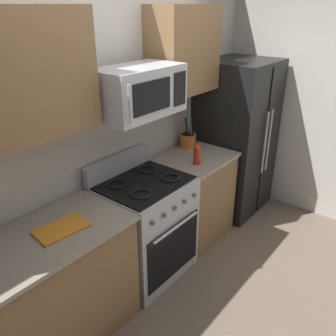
% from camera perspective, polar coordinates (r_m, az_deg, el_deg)
% --- Properties ---
extents(ground_plane, '(16.00, 16.00, 0.00)m').
position_cam_1_polar(ground_plane, '(3.19, 6.48, -20.87)').
color(ground_plane, '#6B5B4C').
extents(wall_back, '(8.00, 0.10, 2.60)m').
position_cam_1_polar(wall_back, '(3.09, -9.52, 6.09)').
color(wall_back, beige).
rests_on(wall_back, ground).
extents(counter_left, '(1.25, 0.64, 0.91)m').
position_cam_1_polar(counter_left, '(2.73, -18.93, -18.67)').
color(counter_left, olive).
rests_on(counter_left, ground).
extents(range_oven, '(0.76, 0.68, 1.09)m').
position_cam_1_polar(range_oven, '(3.21, -3.72, -9.41)').
color(range_oven, '#B2B5BA').
rests_on(range_oven, ground).
extents(counter_right, '(0.74, 0.64, 0.91)m').
position_cam_1_polar(counter_right, '(3.72, 4.20, -4.48)').
color(counter_right, olive).
rests_on(counter_right, ground).
extents(refrigerator, '(0.81, 0.75, 1.75)m').
position_cam_1_polar(refrigerator, '(4.16, 10.83, 4.78)').
color(refrigerator, black).
rests_on(refrigerator, ground).
extents(wall_right, '(0.10, 8.00, 2.60)m').
position_cam_1_polar(wall_right, '(4.25, 22.76, 9.70)').
color(wall_right, beige).
rests_on(wall_right, ground).
extents(microwave, '(0.72, 0.44, 0.37)m').
position_cam_1_polar(microwave, '(2.73, -4.87, 12.31)').
color(microwave, '#B2B5BA').
extents(upper_cabinets_right, '(0.73, 0.34, 0.76)m').
position_cam_1_polar(upper_cabinets_right, '(3.37, 2.53, 18.50)').
color(upper_cabinets_right, olive).
extents(utensil_crock, '(0.17, 0.17, 0.34)m').
position_cam_1_polar(utensil_crock, '(3.72, 3.22, 4.60)').
color(utensil_crock, '#D1662D').
rests_on(utensil_crock, counter_right).
extents(cutting_board, '(0.37, 0.25, 0.02)m').
position_cam_1_polar(cutting_board, '(2.50, -16.83, -9.38)').
color(cutting_board, orange).
rests_on(cutting_board, counter_left).
extents(bottle_hot_sauce, '(0.07, 0.07, 0.23)m').
position_cam_1_polar(bottle_hot_sauce, '(3.30, 4.71, 2.33)').
color(bottle_hot_sauce, red).
rests_on(bottle_hot_sauce, counter_right).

